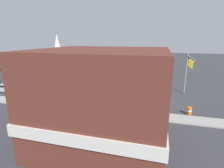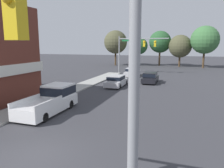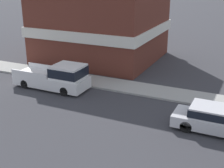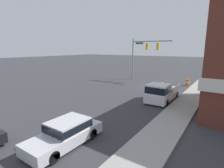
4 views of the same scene
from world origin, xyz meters
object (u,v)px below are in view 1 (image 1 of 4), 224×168
object	(u,v)px
car_lead	(53,91)
car_oncoming	(46,84)
pickup_truck_parked	(116,99)
construction_barrel	(189,111)
car_second_ahead	(7,88)

from	to	relation	value
car_lead	car_oncoming	distance (m)	5.44
car_lead	pickup_truck_parked	size ratio (longest dim) A/B	0.82
pickup_truck_parked	construction_barrel	world-z (taller)	pickup_truck_parked
pickup_truck_parked	construction_barrel	size ratio (longest dim) A/B	5.58
car_oncoming	pickup_truck_parked	size ratio (longest dim) A/B	0.78
car_lead	car_oncoming	size ratio (longest dim) A/B	1.05
car_oncoming	pickup_truck_parked	xyz separation A→B (m)	(-5.29, -15.50, 0.21)
car_oncoming	construction_barrel	world-z (taller)	car_oncoming
car_lead	pickup_truck_parked	bearing A→B (deg)	-98.43
car_lead	car_second_ahead	bearing A→B (deg)	91.26
car_lead	pickup_truck_parked	world-z (taller)	pickup_truck_parked
construction_barrel	car_oncoming	bearing A→B (deg)	76.79
pickup_truck_parked	construction_barrel	xyz separation A→B (m)	(-0.64, -9.77, -0.45)
car_oncoming	pickup_truck_parked	bearing A→B (deg)	71.16
car_oncoming	car_second_ahead	size ratio (longest dim) A/B	0.94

